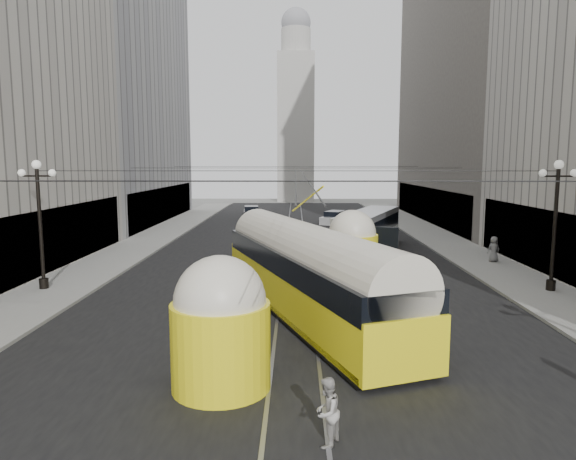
{
  "coord_description": "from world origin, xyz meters",
  "views": [
    {
      "loc": [
        -0.0,
        -6.89,
        6.39
      ],
      "look_at": [
        -0.31,
        14.07,
        3.63
      ],
      "focal_mm": 32.0,
      "sensor_mm": 36.0,
      "label": 1
    }
  ],
  "objects_px": {
    "pedestrian_crossing_b": "(327,412)",
    "pedestrian_sidewalk_right": "(494,249)",
    "city_bus": "(369,229)",
    "streetcar": "(308,271)"
  },
  "relations": [
    {
      "from": "streetcar",
      "to": "pedestrian_crossing_b",
      "type": "relative_size",
      "value": 10.55
    },
    {
      "from": "city_bus",
      "to": "pedestrian_sidewalk_right",
      "type": "distance_m",
      "value": 8.84
    },
    {
      "from": "pedestrian_crossing_b",
      "to": "pedestrian_sidewalk_right",
      "type": "bearing_deg",
      "value": 177.62
    },
    {
      "from": "pedestrian_sidewalk_right",
      "to": "pedestrian_crossing_b",
      "type": "bearing_deg",
      "value": 52.56
    },
    {
      "from": "city_bus",
      "to": "pedestrian_crossing_b",
      "type": "height_order",
      "value": "city_bus"
    },
    {
      "from": "city_bus",
      "to": "pedestrian_crossing_b",
      "type": "distance_m",
      "value": 26.75
    },
    {
      "from": "pedestrian_crossing_b",
      "to": "pedestrian_sidewalk_right",
      "type": "xyz_separation_m",
      "value": [
        11.86,
        21.27,
        0.16
      ]
    },
    {
      "from": "pedestrian_crossing_b",
      "to": "city_bus",
      "type": "bearing_deg",
      "value": -163.22
    },
    {
      "from": "streetcar",
      "to": "pedestrian_sidewalk_right",
      "type": "distance_m",
      "value": 16.57
    },
    {
      "from": "city_bus",
      "to": "pedestrian_crossing_b",
      "type": "xyz_separation_m",
      "value": [
        -4.64,
        -26.33,
        -0.77
      ]
    }
  ]
}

